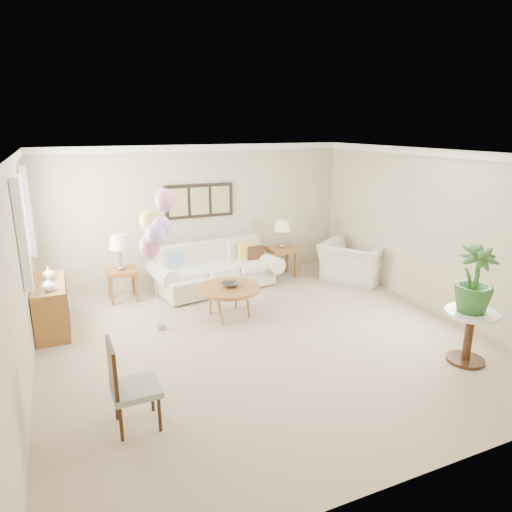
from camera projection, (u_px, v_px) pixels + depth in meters
The scene contains 18 objects.
ground_plane at pixel (263, 338), 6.57m from camera, with size 6.00×6.00×0.00m, color tan.
room_shell at pixel (253, 227), 6.16m from camera, with size 6.04×6.04×2.60m.
wall_art_triptych at pixel (199, 201), 8.75m from camera, with size 1.35×0.06×0.65m.
sofa at pixel (216, 271), 8.46m from camera, with size 2.47×1.22×0.86m.
end_table_left at pixel (122, 274), 7.85m from camera, with size 0.52×0.47×0.57m.
end_table_right at pixel (282, 252), 9.14m from camera, with size 0.55×0.50×0.60m.
lamp_left at pixel (119, 243), 7.70m from camera, with size 0.35×0.35×0.62m.
lamp_right at pixel (282, 226), 8.99m from camera, with size 0.32×0.32×0.57m.
coffee_table at pixel (229, 289), 7.19m from camera, with size 0.98×0.98×0.50m.
decor_bowl at pixel (230, 285), 7.17m from camera, with size 0.28×0.28×0.07m, color #2F2A24.
armchair at pixel (353, 262), 8.91m from camera, with size 1.16×1.02×0.76m, color silver.
side_table at pixel (470, 324), 5.76m from camera, with size 0.65×0.65×0.70m.
potted_plant at pixel (475, 279), 5.60m from camera, with size 0.48×0.48×0.85m, color #1E4A1C.
accent_chair at pixel (128, 384), 4.49m from camera, with size 0.47×0.47×0.95m.
credenza at pixel (51, 307), 6.73m from camera, with size 0.46×1.20×0.74m.
vase_white at pixel (48, 284), 6.28m from camera, with size 0.18×0.18×0.19m, color white.
vase_sage at pixel (48, 273), 6.77m from camera, with size 0.18×0.18×0.18m, color beige.
balloon_cluster at pixel (156, 226), 6.40m from camera, with size 0.58×0.56×2.09m.
Camera 1 is at (-2.48, -5.45, 2.94)m, focal length 32.00 mm.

